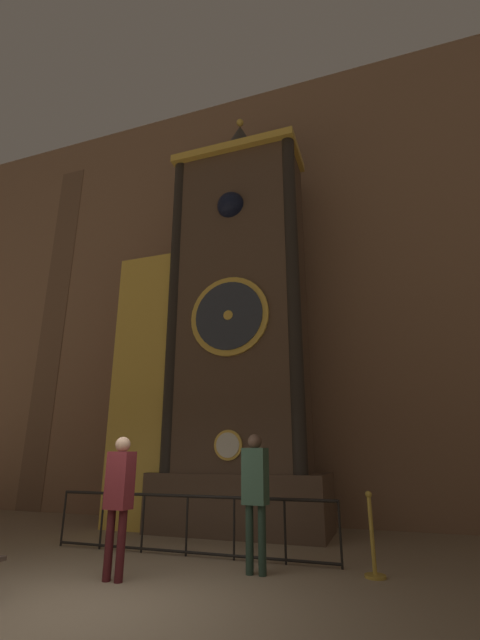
# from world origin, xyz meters

# --- Properties ---
(ground_plane) EXTENTS (28.00, 28.00, 0.00)m
(ground_plane) POSITION_xyz_m (0.00, 0.00, 0.00)
(ground_plane) COLOR #847056
(cathedral_back_wall) EXTENTS (24.00, 0.32, 12.46)m
(cathedral_back_wall) POSITION_xyz_m (-0.09, 6.35, 6.22)
(cathedral_back_wall) COLOR #846047
(cathedral_back_wall) RESTS_ON ground_plane
(clock_tower) EXTENTS (4.87, 1.79, 10.37)m
(clock_tower) POSITION_xyz_m (-0.29, 4.87, 4.27)
(clock_tower) COLOR brown
(clock_tower) RESTS_ON ground_plane
(railing_fence) EXTENTS (4.93, 0.05, 0.92)m
(railing_fence) POSITION_xyz_m (0.02, 2.69, 0.52)
(railing_fence) COLOR black
(railing_fence) RESTS_ON ground_plane
(visitor_near) EXTENTS (0.36, 0.26, 1.79)m
(visitor_near) POSITION_xyz_m (-0.24, 1.11, 1.08)
(visitor_near) COLOR #461518
(visitor_near) RESTS_ON ground_plane
(visitor_far) EXTENTS (0.36, 0.26, 1.83)m
(visitor_far) POSITION_xyz_m (1.40, 2.00, 1.10)
(visitor_far) COLOR #213427
(visitor_far) RESTS_ON ground_plane
(stanchion_post) EXTENTS (0.28, 0.28, 1.07)m
(stanchion_post) POSITION_xyz_m (2.92, 2.39, 0.35)
(stanchion_post) COLOR #B28E33
(stanchion_post) RESTS_ON ground_plane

